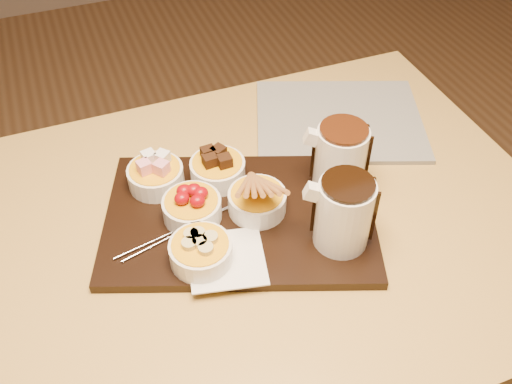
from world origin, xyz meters
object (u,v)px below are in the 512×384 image
object	(u,v)px
pitcher_dark_chocolate	(344,214)
pitcher_milk_chocolate	(340,159)
dining_table	(218,268)
newspaper	(339,120)
serving_board	(240,217)
bowl_strawberries	(192,209)

from	to	relation	value
pitcher_dark_chocolate	pitcher_milk_chocolate	xyz separation A→B (m)	(0.05, 0.12, 0.00)
pitcher_milk_chocolate	pitcher_dark_chocolate	bearing A→B (deg)	-94.40
dining_table	pitcher_milk_chocolate	bearing A→B (deg)	3.65
pitcher_dark_chocolate	newspaper	distance (m)	0.35
dining_table	newspaper	world-z (taller)	newspaper
serving_board	pitcher_milk_chocolate	bearing A→B (deg)	21.80
serving_board	pitcher_dark_chocolate	bearing A→B (deg)	-19.98
pitcher_milk_chocolate	bowl_strawberries	bearing A→B (deg)	-163.61
pitcher_dark_chocolate	pitcher_milk_chocolate	distance (m)	0.13
serving_board	bowl_strawberries	size ratio (longest dim) A/B	4.60
bowl_strawberries	pitcher_milk_chocolate	size ratio (longest dim) A/B	0.81
pitcher_dark_chocolate	serving_board	bearing A→B (deg)	160.02
newspaper	dining_table	bearing A→B (deg)	-128.74
bowl_strawberries	newspaper	bearing A→B (deg)	24.38
pitcher_dark_chocolate	bowl_strawberries	bearing A→B (deg)	167.35
serving_board	pitcher_dark_chocolate	xyz separation A→B (m)	(0.13, -0.11, 0.07)
serving_board	pitcher_milk_chocolate	size ratio (longest dim) A/B	3.74
serving_board	pitcher_dark_chocolate	size ratio (longest dim) A/B	3.74
pitcher_dark_chocolate	newspaper	xyz separation A→B (m)	(0.15, 0.30, -0.07)
dining_table	pitcher_milk_chocolate	size ratio (longest dim) A/B	9.76
serving_board	bowl_strawberries	world-z (taller)	bowl_strawberries
dining_table	newspaper	size ratio (longest dim) A/B	3.53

